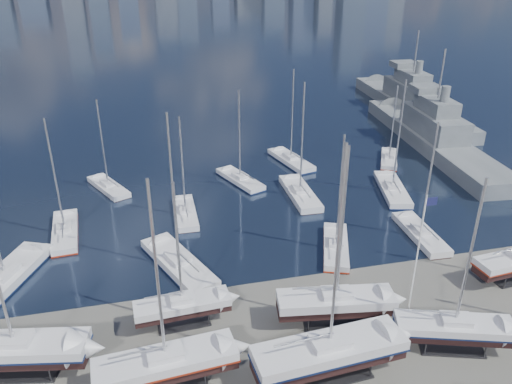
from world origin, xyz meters
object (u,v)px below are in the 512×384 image
object	(u,v)px
naval_ship_east	(432,136)
flagpole	(419,250)
sailboat_cradle_0	(16,350)
naval_ship_west	(409,104)

from	to	relation	value
naval_ship_east	flagpole	xyz separation A→B (m)	(-26.52, -40.29, 5.44)
sailboat_cradle_0	naval_ship_east	bearing A→B (deg)	44.26
sailboat_cradle_0	naval_ship_west	distance (m)	89.02
sailboat_cradle_0	naval_ship_west	world-z (taller)	sailboat_cradle_0
naval_ship_west	flagpole	world-z (taller)	naval_ship_west
sailboat_cradle_0	naval_ship_west	bearing A→B (deg)	52.70
naval_ship_east	sailboat_cradle_0	bearing A→B (deg)	128.60
naval_ship_east	flagpole	size ratio (longest dim) A/B	3.56
naval_ship_west	sailboat_cradle_0	bearing A→B (deg)	135.32
naval_ship_east	naval_ship_west	bearing A→B (deg)	-13.56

